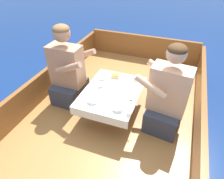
{
  "coord_description": "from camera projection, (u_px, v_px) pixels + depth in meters",
  "views": [
    {
      "loc": [
        0.65,
        -1.73,
        2.0
      ],
      "look_at": [
        0.0,
        0.02,
        0.64
      ],
      "focal_mm": 32.0,
      "sensor_mm": 36.0,
      "label": 1
    }
  ],
  "objects": [
    {
      "name": "utensil_spoon_port",
      "position": [
        127.0,
        103.0,
        2.15
      ],
      "size": [
        0.17,
        0.02,
        0.01
      ],
      "rotation": [
        0.0,
        0.0,
        3.11
      ],
      "color": "silver",
      "rests_on": "cockpit_table"
    },
    {
      "name": "cockpit_table",
      "position": [
        112.0,
        93.0,
        2.35
      ],
      "size": [
        0.64,
        0.84,
        0.34
      ],
      "color": "#B2B2B7",
      "rests_on": "boat_deck"
    },
    {
      "name": "coffee_cup_center",
      "position": [
        103.0,
        77.0,
        2.51
      ],
      "size": [
        0.1,
        0.07,
        0.06
      ],
      "color": "white",
      "rests_on": "cockpit_table"
    },
    {
      "name": "ground_plane",
      "position": [
        111.0,
        129.0,
        2.67
      ],
      "size": [
        60.0,
        60.0,
        0.0
      ],
      "primitive_type": "plane",
      "color": "navy"
    },
    {
      "name": "bowl_starboard_near",
      "position": [
        118.0,
        108.0,
        2.05
      ],
      "size": [
        0.12,
        0.12,
        0.04
      ],
      "color": "white",
      "rests_on": "cockpit_table"
    },
    {
      "name": "person_port",
      "position": [
        68.0,
        73.0,
        2.51
      ],
      "size": [
        0.53,
        0.44,
        1.03
      ],
      "rotation": [
        0.0,
        0.0,
        -0.01
      ],
      "color": "#333847",
      "rests_on": "boat_deck"
    },
    {
      "name": "plate_sandwich",
      "position": [
        115.0,
        78.0,
        2.55
      ],
      "size": [
        0.18,
        0.18,
        0.01
      ],
      "color": "white",
      "rests_on": "cockpit_table"
    },
    {
      "name": "gunwale_port",
      "position": [
        42.0,
        86.0,
        2.69
      ],
      "size": [
        0.06,
        3.43,
        0.36
      ],
      "primitive_type": "cube",
      "color": "brown",
      "rests_on": "boat_deck"
    },
    {
      "name": "gunwale_starboard",
      "position": [
        200.0,
        124.0,
        2.12
      ],
      "size": [
        0.06,
        3.43,
        0.36
      ],
      "primitive_type": "cube",
      "color": "brown",
      "rests_on": "boat_deck"
    },
    {
      "name": "utensil_knife_starboard",
      "position": [
        133.0,
        92.0,
        2.31
      ],
      "size": [
        0.17,
        0.01,
        0.0
      ],
      "rotation": [
        0.0,
        0.0,
        0.01
      ],
      "color": "silver",
      "rests_on": "cockpit_table"
    },
    {
      "name": "coffee_cup_port",
      "position": [
        101.0,
        84.0,
        2.38
      ],
      "size": [
        0.09,
        0.06,
        0.06
      ],
      "color": "white",
      "rests_on": "cockpit_table"
    },
    {
      "name": "coffee_cup_starboard",
      "position": [
        136.0,
        78.0,
        2.5
      ],
      "size": [
        0.09,
        0.06,
        0.05
      ],
      "color": "white",
      "rests_on": "cockpit_table"
    },
    {
      "name": "utensil_fork_starboard",
      "position": [
        126.0,
        100.0,
        2.18
      ],
      "size": [
        0.17,
        0.06,
        0.0
      ],
      "rotation": [
        0.0,
        0.0,
        0.28
      ],
      "color": "silver",
      "rests_on": "cockpit_table"
    },
    {
      "name": "sandwich",
      "position": [
        115.0,
        76.0,
        2.54
      ],
      "size": [
        0.12,
        0.1,
        0.05
      ],
      "rotation": [
        0.0,
        0.0,
        0.13
      ],
      "color": "#E0BC7F",
      "rests_on": "plate_sandwich"
    },
    {
      "name": "bow_coaming",
      "position": [
        143.0,
        47.0,
        3.67
      ],
      "size": [
        1.95,
        0.06,
        0.42
      ],
      "primitive_type": "cube",
      "color": "brown",
      "rests_on": "boat_deck"
    },
    {
      "name": "boat_deck",
      "position": [
        111.0,
        122.0,
        2.59
      ],
      "size": [
        2.07,
        3.43,
        0.28
      ],
      "primitive_type": "cube",
      "color": "#9E6B38",
      "rests_on": "ground_plane"
    },
    {
      "name": "plate_bread",
      "position": [
        113.0,
        95.0,
        2.25
      ],
      "size": [
        0.2,
        0.2,
        0.01
      ],
      "color": "white",
      "rests_on": "cockpit_table"
    },
    {
      "name": "person_starboard",
      "position": [
        167.0,
        98.0,
        2.13
      ],
      "size": [
        0.56,
        0.5,
        1.01
      ],
      "rotation": [
        0.0,
        0.0,
        3.01
      ],
      "color": "#333847",
      "rests_on": "boat_deck"
    },
    {
      "name": "bowl_port_near",
      "position": [
        93.0,
        100.0,
        2.15
      ],
      "size": [
        0.11,
        0.11,
        0.04
      ],
      "color": "white",
      "rests_on": "cockpit_table"
    }
  ]
}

